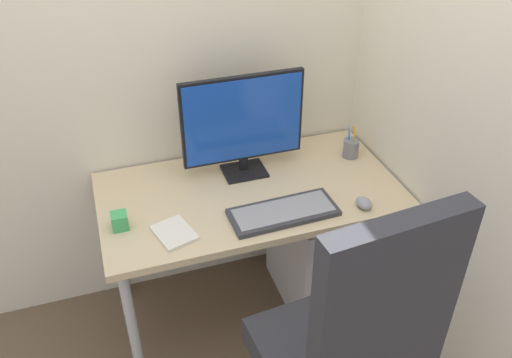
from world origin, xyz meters
The scene contains 12 objects.
ground_plane centered at (0.00, 0.00, 0.00)m, with size 8.00×8.00×0.00m, color brown.
wall_back centered at (0.00, 0.37, 1.40)m, with size 2.52×0.04×2.80m, color beige.
wall_side_right centered at (0.68, -0.18, 1.40)m, with size 0.04×1.92×2.80m, color beige.
desk centered at (0.00, 0.00, 0.67)m, with size 1.29×0.69×0.74m.
office_chair centered at (0.08, -0.82, 0.65)m, with size 0.58×0.58×1.27m.
filing_cabinet centered at (0.41, 0.00, 0.31)m, with size 0.47×0.52×0.61m.
monitor centered at (0.02, 0.15, 0.99)m, with size 0.54×0.15×0.46m.
keyboard centered at (0.08, -0.21, 0.75)m, with size 0.44×0.19×0.02m.
mouse centered at (0.41, -0.26, 0.76)m, with size 0.06×0.08×0.04m, color gray.
pen_holder centered at (0.53, 0.11, 0.79)m, with size 0.07×0.07×0.16m.
notebook centered at (-0.37, -0.19, 0.75)m, with size 0.13×0.17×0.01m, color silver.
desk_clamp_accessory centered at (-0.56, -0.08, 0.77)m, with size 0.06×0.06×0.07m, color #3FAD59.
Camera 1 is at (-0.57, -1.80, 2.10)m, focal length 37.68 mm.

